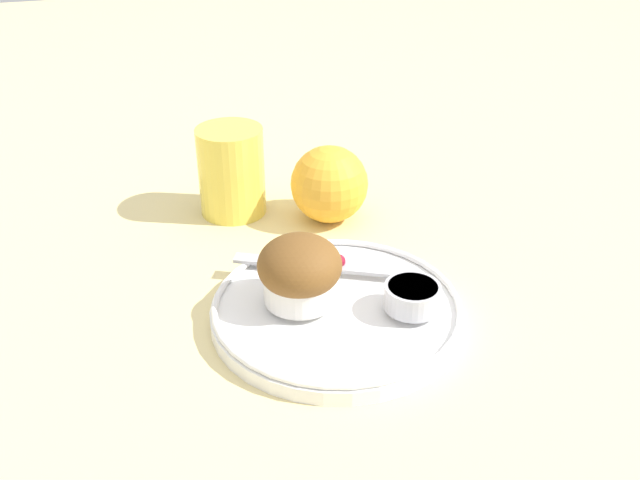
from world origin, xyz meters
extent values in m
plane|color=beige|center=(0.00, 0.00, 0.00)|extent=(3.00, 3.00, 0.00)
cylinder|color=white|center=(0.01, -0.02, 0.01)|extent=(0.23, 0.23, 0.01)
torus|color=white|center=(0.01, -0.02, 0.02)|extent=(0.23, 0.23, 0.01)
cylinder|color=silver|center=(-0.02, -0.01, 0.03)|extent=(0.07, 0.07, 0.03)
ellipsoid|color=brown|center=(-0.02, -0.01, 0.06)|extent=(0.08, 0.08, 0.05)
cylinder|color=silver|center=(0.07, -0.05, 0.03)|extent=(0.05, 0.05, 0.02)
cylinder|color=silver|center=(0.07, -0.05, 0.04)|extent=(0.04, 0.04, 0.00)
sphere|color=maroon|center=(0.01, 0.04, 0.03)|extent=(0.01, 0.01, 0.01)
sphere|color=maroon|center=(0.03, 0.04, 0.03)|extent=(0.01, 0.01, 0.01)
cube|color=#B7B7BC|center=(0.01, 0.04, 0.02)|extent=(0.15, 0.09, 0.00)
sphere|color=#F4A82D|center=(0.06, 0.17, 0.04)|extent=(0.09, 0.09, 0.09)
cylinder|color=#EAD14C|center=(-0.04, 0.22, 0.05)|extent=(0.08, 0.08, 0.10)
camera|label=1|loc=(-0.15, -0.52, 0.39)|focal=40.00mm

